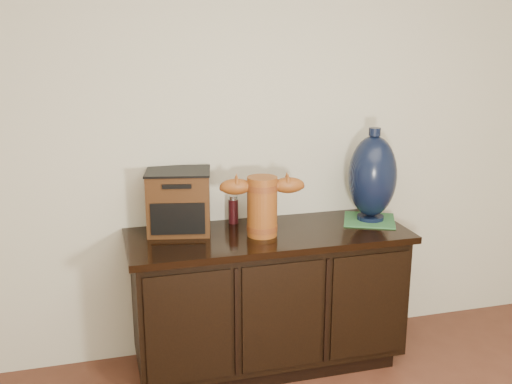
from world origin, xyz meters
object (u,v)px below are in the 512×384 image
object	(u,v)px
terracotta_vessel	(262,203)
lamp_base	(372,177)
spray_can	(233,210)
sideboard	(268,298)
tv_radio	(179,201)

from	to	relation	value
terracotta_vessel	lamp_base	xyz separation A→B (m)	(0.64, 0.08, 0.08)
lamp_base	spray_can	world-z (taller)	lamp_base
sideboard	tv_radio	xyz separation A→B (m)	(-0.44, 0.14, 0.53)
terracotta_vessel	tv_radio	bearing A→B (deg)	165.21
spray_can	lamp_base	bearing A→B (deg)	-12.02
tv_radio	spray_can	distance (m)	0.32
tv_radio	spray_can	bearing A→B (deg)	22.70
lamp_base	spray_can	size ratio (longest dim) A/B	3.28
sideboard	tv_radio	bearing A→B (deg)	161.73
sideboard	tv_radio	size ratio (longest dim) A/B	3.95
terracotta_vessel	spray_can	distance (m)	0.27
terracotta_vessel	sideboard	bearing A→B (deg)	42.98
terracotta_vessel	spray_can	size ratio (longest dim) A/B	2.82
sideboard	lamp_base	bearing A→B (deg)	4.60
terracotta_vessel	tv_radio	distance (m)	0.43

